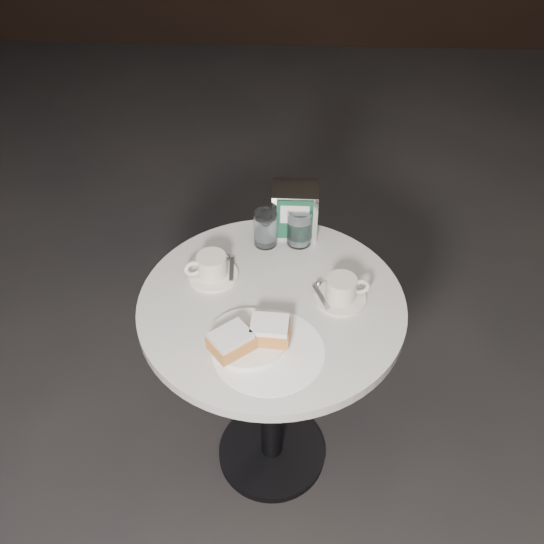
{
  "coord_description": "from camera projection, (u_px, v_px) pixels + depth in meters",
  "views": [
    {
      "loc": [
        0.05,
        -1.11,
        1.87
      ],
      "look_at": [
        0.0,
        0.02,
        0.83
      ],
      "focal_mm": 40.0,
      "sensor_mm": 36.0,
      "label": 1
    }
  ],
  "objects": [
    {
      "name": "coffee_cup_left",
      "position": [
        212.0,
        268.0,
        1.63
      ],
      "size": [
        0.17,
        0.17,
        0.07
      ],
      "rotation": [
        0.0,
        0.0,
        0.33
      ],
      "color": "white",
      "rests_on": "cafe_table"
    },
    {
      "name": "water_glass_right",
      "position": [
        299.0,
        227.0,
        1.72
      ],
      "size": [
        0.08,
        0.08,
        0.12
      ],
      "rotation": [
        0.0,
        0.0,
        -0.19
      ],
      "color": "white",
      "rests_on": "cafe_table"
    },
    {
      "name": "sugar_spill",
      "position": [
        269.0,
        351.0,
        1.45
      ],
      "size": [
        0.31,
        0.31,
        0.0
      ],
      "primitive_type": "cylinder",
      "rotation": [
        0.0,
        0.0,
        -0.15
      ],
      "color": "white",
      "rests_on": "cafe_table"
    },
    {
      "name": "ground",
      "position": [
        272.0,
        453.0,
        2.08
      ],
      "size": [
        7.0,
        7.0,
        0.0
      ],
      "primitive_type": "plane",
      "color": "black",
      "rests_on": "ground"
    },
    {
      "name": "cafe_table",
      "position": [
        272.0,
        350.0,
        1.71
      ],
      "size": [
        0.7,
        0.7,
        0.74
      ],
      "color": "black",
      "rests_on": "ground"
    },
    {
      "name": "coffee_cup_right",
      "position": [
        342.0,
        291.0,
        1.56
      ],
      "size": [
        0.15,
        0.15,
        0.07
      ],
      "rotation": [
        0.0,
        0.0,
        0.13
      ],
      "color": "silver",
      "rests_on": "cafe_table"
    },
    {
      "name": "napkin_dispenser",
      "position": [
        295.0,
        210.0,
        1.74
      ],
      "size": [
        0.13,
        0.11,
        0.15
      ],
      "rotation": [
        0.0,
        0.0,
        -0.01
      ],
      "color": "white",
      "rests_on": "cafe_table"
    },
    {
      "name": "beignet_plate",
      "position": [
        249.0,
        337.0,
        1.45
      ],
      "size": [
        0.25,
        0.25,
        0.06
      ],
      "rotation": [
        0.0,
        0.0,
        0.37
      ],
      "color": "white",
      "rests_on": "cafe_table"
    },
    {
      "name": "water_glass_left",
      "position": [
        265.0,
        229.0,
        1.71
      ],
      "size": [
        0.08,
        0.08,
        0.11
      ],
      "rotation": [
        0.0,
        0.0,
        0.3
      ],
      "color": "silver",
      "rests_on": "cafe_table"
    }
  ]
}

